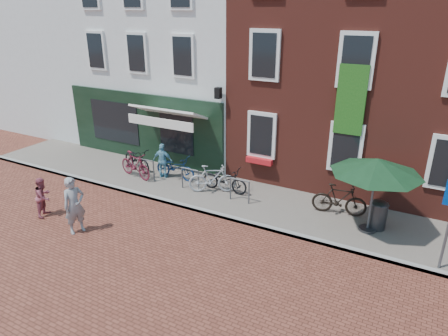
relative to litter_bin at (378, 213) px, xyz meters
The scene contains 16 objects.
ground 5.20m from the litter_bin, 162.29° to the right, with size 80.00×80.00×0.00m, color brown.
sidewalk 3.96m from the litter_bin, behind, with size 24.00×3.00×0.10m, color slate.
building_stucco 11.96m from the litter_bin, 151.31° to the left, with size 8.00×8.00×9.00m, color silver.
building_brick_mid 7.57m from the litter_bin, 118.28° to the left, with size 6.00×8.00×10.00m, color maroon.
filler_left 18.66m from the litter_bin, 162.69° to the left, with size 7.00×8.00×9.00m, color silver.
litter_bin is the anchor object (origin of this frame).
parasol 1.68m from the litter_bin, 126.74° to the right, with size 2.58×2.58×2.39m.
woman 9.01m from the litter_bin, 151.34° to the right, with size 0.64×0.42×1.76m, color gray.
boy 10.44m from the litter_bin, 157.07° to the right, with size 0.64×0.50×1.31m, color #9A4553.
cafe_person 7.97m from the litter_bin, behind, with size 0.81×0.34×1.38m, color #69A9C1.
bicycle_0 9.39m from the litter_bin, behind, with size 0.61×1.76×0.93m, color black.
bicycle_1 8.94m from the litter_bin, behind, with size 0.48×1.71×1.03m, color #5A1625.
bicycle_2 7.50m from the litter_bin, behind, with size 0.61×1.76×0.93m, color #0F254D.
bicycle_3 5.62m from the litter_bin, behind, with size 0.48×1.71×1.03m, color #A2A2A4.
bicycle_4 5.25m from the litter_bin, behind, with size 0.61×1.76×0.93m, color black.
bicycle_5 1.27m from the litter_bin, 164.67° to the left, with size 0.48×1.71×1.03m, color black.
Camera 1 is at (5.87, -9.86, 6.29)m, focal length 31.95 mm.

